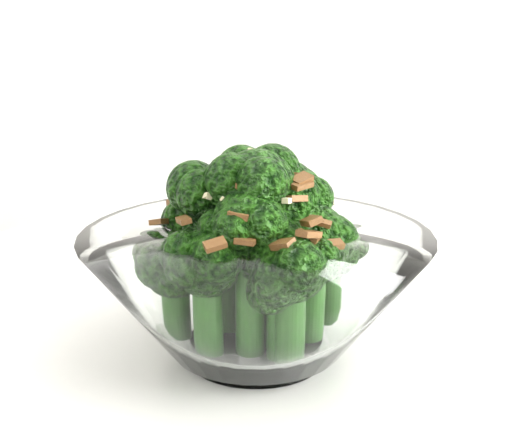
# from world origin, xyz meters

# --- Properties ---
(broccoli_dish) EXTENTS (0.22, 0.22, 0.14)m
(broccoli_dish) POSITION_xyz_m (-0.09, 0.20, 0.80)
(broccoli_dish) COLOR white
(broccoli_dish) RESTS_ON table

